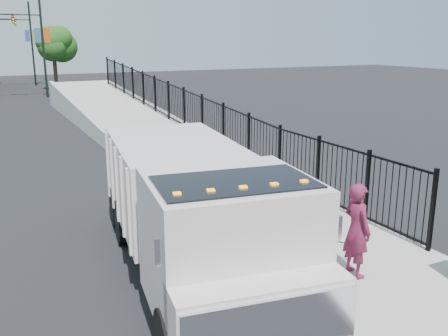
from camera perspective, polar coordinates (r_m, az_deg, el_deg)
name	(u,v)px	position (r m, az deg, el deg)	size (l,w,h in m)	color
ground	(240,252)	(11.21, 1.88, -9.55)	(120.00, 120.00, 0.00)	black
sidewalk	(370,268)	(10.76, 16.38, -10.92)	(3.55, 12.00, 0.12)	#9E998E
curb	(291,288)	(9.65, 7.69, -13.40)	(0.30, 12.00, 0.16)	#ADAAA3
ramp	(130,130)	(26.35, -10.70, 4.34)	(3.95, 24.00, 1.70)	#9E998E
iron_fence	(184,122)	(22.92, -4.57, 5.32)	(0.10, 28.00, 1.80)	black
truck	(195,208)	(9.44, -3.37, -4.56)	(3.52, 8.01, 2.65)	black
worker	(357,230)	(9.91, 14.92, -6.85)	(0.67, 0.44, 1.85)	maroon
debris	(344,239)	(11.78, 13.50, -7.87)	(0.35, 0.35, 0.09)	silver
light_pole_1	(39,41)	(42.45, -20.43, 13.44)	(3.78, 0.22, 8.00)	black
light_pole_3	(28,40)	(53.93, -21.45, 13.42)	(3.78, 0.22, 8.00)	black
tree_1	(53,46)	(48.47, -18.94, 13.10)	(2.58, 2.58, 5.29)	#382314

